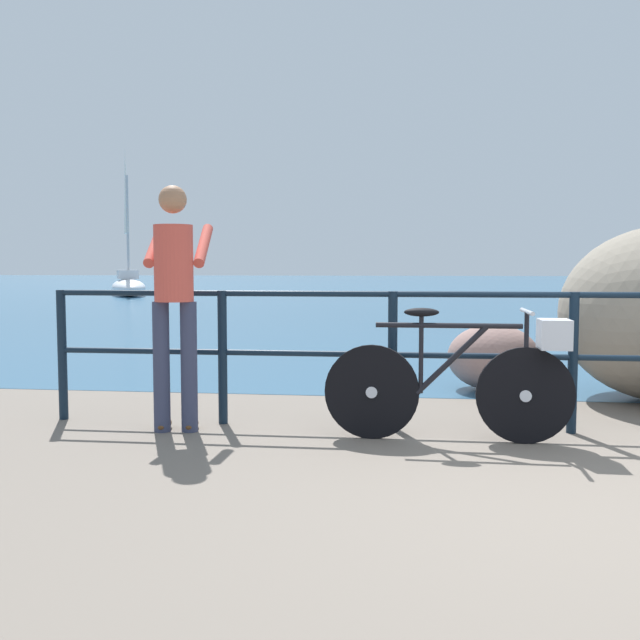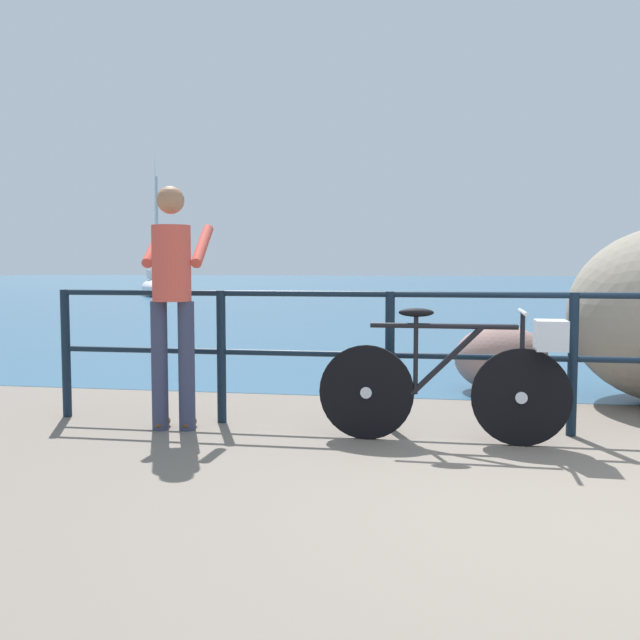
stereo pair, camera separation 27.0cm
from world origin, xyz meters
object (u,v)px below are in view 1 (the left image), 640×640
(breakwater_boulder_left, at_px, (493,357))
(sailboat, at_px, (128,279))
(bicycle, at_px, (470,375))
(person_at_railing, at_px, (175,296))

(breakwater_boulder_left, distance_m, sailboat, 24.39)
(bicycle, xyz_separation_m, breakwater_boulder_left, (0.41, 2.12, -0.14))
(breakwater_boulder_left, height_order, sailboat, sailboat)
(bicycle, distance_m, breakwater_boulder_left, 2.17)
(bicycle, relative_size, person_at_railing, 0.96)
(bicycle, bearing_deg, breakwater_boulder_left, 79.87)
(sailboat, bearing_deg, person_at_railing, -3.55)
(sailboat, bearing_deg, breakwater_boulder_left, 3.78)
(bicycle, relative_size, sailboat, 0.28)
(person_at_railing, relative_size, breakwater_boulder_left, 2.01)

